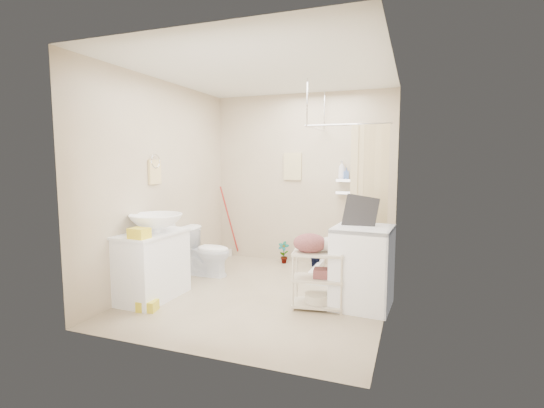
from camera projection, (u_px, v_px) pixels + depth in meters
The scene contains 23 objects.
floor at pixel (265, 294), 4.72m from camera, with size 3.20×3.20×0.00m, color tan.
ceiling at pixel (265, 71), 4.44m from camera, with size 2.80×3.20×0.04m, color silver.
wall_back at pixel (302, 179), 6.07m from camera, with size 2.80×0.04×2.60m, color #C5B598.
wall_front at pixel (192, 198), 3.09m from camera, with size 2.80×0.04×2.60m, color #C5B598.
wall_left at pixel (163, 183), 5.06m from camera, with size 0.04×3.20×2.60m, color #C5B598.
wall_right at pixel (390, 188), 4.10m from camera, with size 0.04×3.20×2.60m, color #C5B598.
vanity at pixel (153, 265), 4.53m from camera, with size 0.49×0.88×0.78m, color white.
sink at pixel (156, 223), 4.50m from camera, with size 0.60×0.60×0.21m, color white.
counter_basket at pixel (139, 233), 4.12m from camera, with size 0.20×0.16×0.11m, color yellow.
floor_basket at pixel (147, 304), 4.18m from camera, with size 0.29×0.22×0.15m, color yellow.
toilet at pixel (207, 251), 5.46m from camera, with size 0.38×0.67×0.68m, color white.
mop at pixel (229, 222), 6.51m from camera, with size 0.11×0.11×1.16m, color #A3201C, non-canonical shape.
potted_plant_a at pixel (284, 252), 6.10m from camera, with size 0.18×0.12×0.34m, color brown.
potted_plant_b at pixel (316, 255), 5.89m from camera, with size 0.20×0.16×0.36m, color brown.
hanging_towel at pixel (293, 166), 6.08m from camera, with size 0.28×0.03×0.42m, color #C7B889.
towel_ring at pixel (155, 170), 4.85m from camera, with size 0.04×0.22×0.34m, color #EBCF85, non-canonical shape.
tp_holder at pixel (170, 227), 5.15m from camera, with size 0.08×0.12×0.14m, color white, non-canonical shape.
shower at pixel (352, 201), 5.30m from camera, with size 1.10×1.10×2.10m, color white, non-canonical shape.
shampoo_bottle_a at pixel (342, 170), 5.78m from camera, with size 0.10×0.10×0.26m, color silver.
shampoo_bottle_b at pixel (346, 173), 5.74m from camera, with size 0.07×0.08×0.16m, color #4665AB.
washing_machine at pixel (362, 267), 4.27m from camera, with size 0.60×0.62×0.88m, color white.
laundry_rack at pixel (318, 274), 4.23m from camera, with size 0.54×0.32×0.74m, color beige, non-canonical shape.
ironing_board at pixel (353, 250), 4.25m from camera, with size 0.36×0.10×1.26m, color black, non-canonical shape.
Camera 1 is at (1.65, -4.27, 1.59)m, focal length 26.00 mm.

